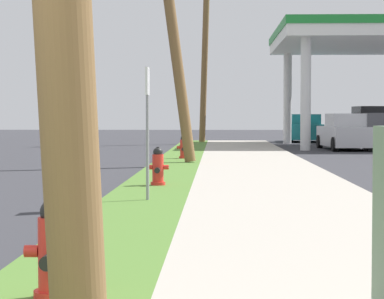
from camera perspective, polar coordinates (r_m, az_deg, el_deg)
name	(u,v)px	position (r m, az deg, el deg)	size (l,w,h in m)	color
fire_hydrant_nearest	(53,254)	(5.82, -10.22, -7.63)	(0.42, 0.38, 0.74)	red
fire_hydrant_second	(158,168)	(15.06, -2.53, -1.40)	(0.42, 0.38, 0.74)	red
fire_hydrant_third	(184,148)	(24.59, -0.63, 0.10)	(0.42, 0.37, 0.74)	red
utility_pole_midground	(169,2)	(22.87, -1.70, 10.81)	(2.11, 0.67, 9.15)	brown
utility_pole_background	(205,45)	(40.59, 0.97, 7.75)	(1.03, 1.17, 9.98)	brown
street_sign_post	(147,105)	(12.37, -3.31, 3.27)	(0.05, 0.36, 2.12)	gray
car_teal_by_near_pump	(305,129)	(44.53, 8.37, 1.49)	(2.19, 4.61, 1.57)	#197075
car_silver_by_far_pump	(347,133)	(34.21, 11.35, 1.18)	(2.13, 4.58, 1.57)	#BCBCC1
truck_black_at_forecourt	(369,127)	(41.54, 12.94, 1.65)	(2.40, 5.50, 1.97)	black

